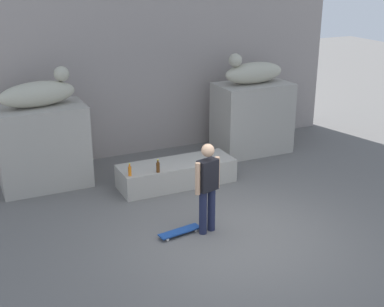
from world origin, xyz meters
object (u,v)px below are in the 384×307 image
at_px(statue_reclining_left, 39,93).
at_px(bottle_orange, 130,171).
at_px(skateboard, 180,231).
at_px(skater, 207,184).
at_px(bottle_brown, 158,167).
at_px(statue_reclining_right, 253,72).

bearing_deg(statue_reclining_left, bottle_orange, -56.42).
relative_size(skateboard, bottle_orange, 3.10).
bearing_deg(skateboard, statue_reclining_left, -71.41).
bearing_deg(skater, skateboard, -25.98).
bearing_deg(skateboard, bottle_brown, -108.16).
distance_m(skater, bottle_brown, 1.89).
bearing_deg(statue_reclining_right, skater, 45.86).
bearing_deg(statue_reclining_left, bottle_brown, -47.73).
bearing_deg(bottle_brown, skateboard, -99.41).
distance_m(statue_reclining_right, skateboard, 5.12).
height_order(bottle_brown, bottle_orange, bottle_brown).
distance_m(statue_reclining_left, statue_reclining_right, 5.10).
height_order(skater, skateboard, skater).
xyz_separation_m(skater, skateboard, (-0.49, 0.10, -0.86)).
bearing_deg(statue_reclining_right, skateboard, 40.55).
relative_size(statue_reclining_right, bottle_orange, 6.15).
xyz_separation_m(bottle_brown, bottle_orange, (-0.59, 0.06, -0.01)).
relative_size(statue_reclining_right, bottle_brown, 5.87).
height_order(skater, bottle_brown, skater).
bearing_deg(bottle_orange, skateboard, -80.78).
xyz_separation_m(skater, bottle_brown, (-0.20, 1.85, -0.30)).
bearing_deg(skater, bottle_brown, -98.56).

